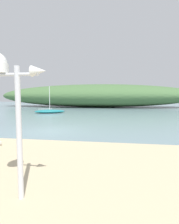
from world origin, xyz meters
The scene contains 5 objects.
ground_plane centered at (0.00, 0.00, 0.00)m, with size 120.00×120.00×0.00m, color gray.
distant_hill centered at (-0.61, 28.81, 2.55)m, with size 44.92×11.73×5.10m, color #476B3D.
mast_structure centered at (2.45, -8.77, 2.85)m, with size 1.38×0.51×3.22m.
sailboat_far_left centered at (-5.09, 12.88, 0.26)m, with size 4.58×3.14×3.87m.
seagull_upper_strand centered at (-0.50, -4.88, 0.33)m, with size 0.25×0.27×0.22m.
Camera 1 is at (4.90, -12.39, 2.48)m, focal length 29.38 mm.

